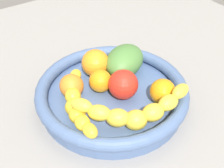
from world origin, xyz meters
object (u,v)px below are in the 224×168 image
object	(u,v)px
orange_mid_left	(100,81)
banana_draped_left	(135,111)
orange_front	(72,86)
tomato_red	(123,84)
mango_green	(125,61)
orange_mid_right	(163,91)
banana_draped_right	(77,104)
fruit_bowl	(112,94)
orange_rear	(95,63)

from	to	relation	value
orange_mid_left	banana_draped_left	bearing A→B (deg)	88.97
orange_front	tomato_red	size ratio (longest dim) A/B	0.81
tomato_red	mango_green	xyz separation A→B (cm)	(-5.37, -6.76, 0.05)
orange_mid_right	mango_green	distance (cm)	12.78
orange_front	mango_green	world-z (taller)	mango_green
orange_front	orange_mid_left	size ratio (longest dim) A/B	1.03
banana_draped_right	fruit_bowl	bearing A→B (deg)	-175.25
banana_draped_right	orange_rear	distance (cm)	13.44
orange_mid_right	mango_green	bearing A→B (deg)	-88.61
orange_mid_right	orange_rear	distance (cm)	17.04
fruit_bowl	orange_rear	size ratio (longest dim) A/B	5.10
orange_front	banana_draped_right	bearing A→B (deg)	70.96
banana_draped_left	orange_mid_left	size ratio (longest dim) A/B	4.51
orange_mid_right	orange_mid_left	bearing A→B (deg)	-50.90
banana_draped_left	orange_rear	bearing A→B (deg)	-97.72
banana_draped_right	tomato_red	world-z (taller)	tomato_red
orange_rear	mango_green	xyz separation A→B (cm)	(-6.02, 3.04, 0.02)
banana_draped_left	orange_front	size ratio (longest dim) A/B	4.38
orange_mid_left	orange_mid_right	size ratio (longest dim) A/B	0.93
orange_mid_right	orange_rear	bearing A→B (deg)	-68.16
orange_rear	mango_green	size ratio (longest dim) A/B	0.58
orange_mid_right	tomato_red	world-z (taller)	tomato_red
banana_draped_right	orange_mid_left	distance (cm)	8.65
banana_draped_right	mango_green	size ratio (longest dim) A/B	1.74
fruit_bowl	orange_mid_right	distance (cm)	10.93
banana_draped_left	banana_draped_right	size ratio (longest dim) A/B	1.18
mango_green	orange_mid_left	bearing A→B (deg)	15.82
banana_draped_right	orange_mid_left	size ratio (longest dim) A/B	3.83
fruit_bowl	banana_draped_right	size ratio (longest dim) A/B	1.71
orange_front	orange_mid_right	size ratio (longest dim) A/B	0.96
fruit_bowl	tomato_red	distance (cm)	3.81
tomato_red	mango_green	size ratio (longest dim) A/B	0.57
tomato_red	orange_mid_left	bearing A→B (deg)	-57.64
banana_draped_left	orange_mid_left	bearing A→B (deg)	-91.03
mango_green	tomato_red	bearing A→B (deg)	51.55
fruit_bowl	orange_mid_left	world-z (taller)	orange_mid_left
fruit_bowl	orange_mid_right	world-z (taller)	orange_mid_right
orange_front	tomato_red	world-z (taller)	tomato_red
orange_mid_right	tomato_red	size ratio (longest dim) A/B	0.85
banana_draped_left	orange_rear	distance (cm)	17.69
fruit_bowl	tomato_red	xyz separation A→B (cm)	(-1.72, 1.65, 2.97)
banana_draped_left	tomato_red	bearing A→B (deg)	-111.41
orange_mid_left	orange_rear	bearing A→B (deg)	-111.93
banana_draped_right	orange_mid_right	size ratio (longest dim) A/B	3.56
fruit_bowl	banana_draped_left	distance (cm)	9.97
orange_mid_left	orange_mid_right	bearing A→B (deg)	129.10
fruit_bowl	orange_mid_left	bearing A→B (deg)	-68.59
banana_draped_right	mango_green	xyz separation A→B (cm)	(-16.07, -5.85, 0.66)
mango_green	orange_rear	bearing A→B (deg)	-26.79
orange_front	orange_mid_left	distance (cm)	6.31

